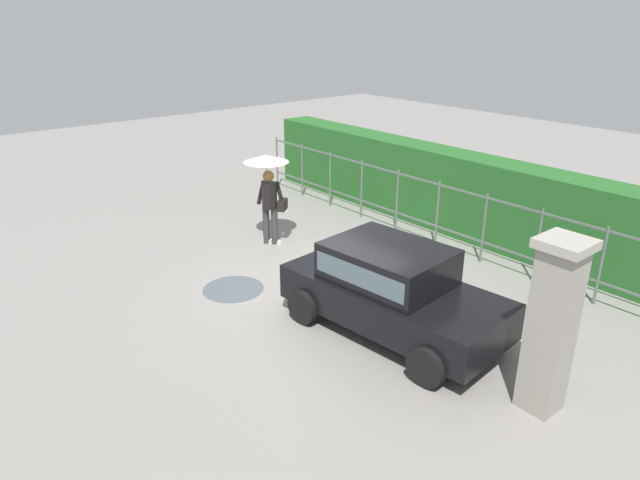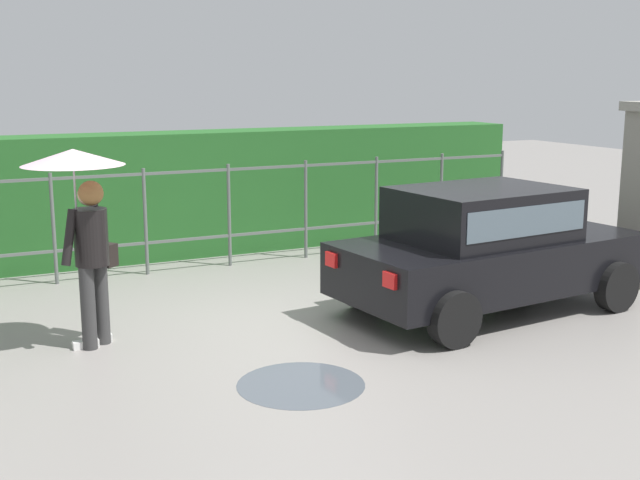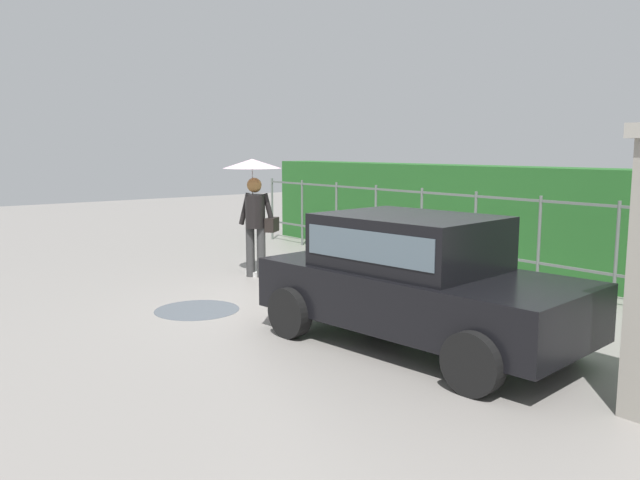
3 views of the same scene
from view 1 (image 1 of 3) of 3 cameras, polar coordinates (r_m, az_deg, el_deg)
ground_plane at (r=11.18m, az=0.63°, el=-4.27°), size 40.00×40.00×0.00m
car at (r=9.29m, az=7.14°, el=-4.64°), size 3.87×2.16×1.48m
pedestrian at (r=12.68m, az=-5.21°, el=6.04°), size 1.01×1.01×2.04m
gate_pillar at (r=7.84m, az=22.25°, el=-7.94°), size 0.60×0.60×2.42m
fence_section at (r=13.31m, az=9.69°, el=3.61°), size 11.12×0.05×1.50m
hedge_row at (r=14.10m, az=12.68°, el=4.94°), size 12.07×0.90×1.90m
puddle_near at (r=11.05m, az=-8.70°, el=-4.87°), size 1.17×1.17×0.00m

